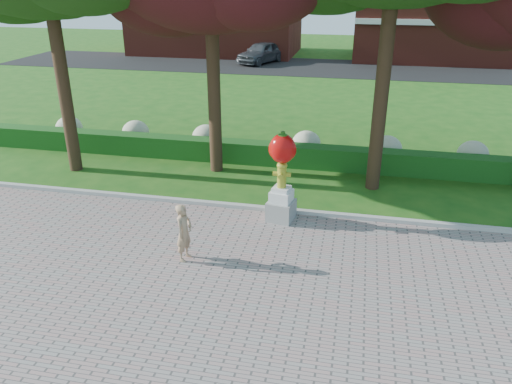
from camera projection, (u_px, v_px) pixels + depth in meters
ground at (227, 262)px, 12.30m from camera, size 100.00×100.00×0.00m
walkway at (168, 380)px, 8.71m from camera, size 40.00×14.00×0.04m
curb at (253, 208)px, 14.95m from camera, size 40.00×0.18×0.15m
lawn_hedge at (276, 154)px, 18.40m from camera, size 24.00×0.70×0.80m
hydrangea_row at (295, 143)px, 19.13m from camera, size 20.10×1.10×0.99m
street at (324, 68)px, 37.36m from camera, size 50.00×8.00×0.02m
building_left at (216, 11)px, 43.21m from camera, size 14.00×8.00×7.00m
building_right at (432, 18)px, 39.93m from camera, size 12.00×8.00×6.40m
hydrant_sculpture at (282, 174)px, 13.78m from camera, size 0.83×0.83×2.62m
woman at (184, 232)px, 12.07m from camera, size 0.44×0.59×1.47m
parked_car at (261, 52)px, 38.93m from camera, size 3.59×5.05×1.60m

